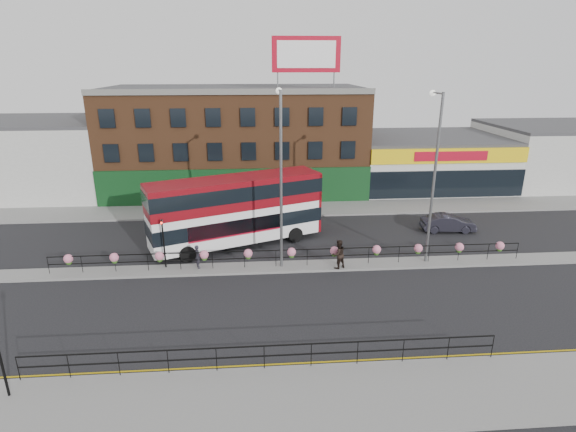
{
  "coord_description": "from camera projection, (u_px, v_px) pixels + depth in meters",
  "views": [
    {
      "loc": [
        -2.2,
        -26.13,
        12.43
      ],
      "look_at": [
        0.0,
        3.0,
        2.5
      ],
      "focal_mm": 28.0,
      "sensor_mm": 36.0,
      "label": 1
    }
  ],
  "objects": [
    {
      "name": "warehouse_west",
      "position": [
        33.0,
        156.0,
        44.8
      ],
      "size": [
        15.5,
        12.0,
        7.3
      ],
      "color": "#BBBBB6",
      "rests_on": "ground"
    },
    {
      "name": "pedestrian_b",
      "position": [
        338.0,
        254.0,
        28.16
      ],
      "size": [
        1.47,
        1.42,
        1.89
      ],
      "primitive_type": "imported",
      "rotation": [
        0.0,
        0.0,
        3.58
      ],
      "color": "black",
      "rests_on": "median"
    },
    {
      "name": "yellow_line_inner",
      "position": [
        310.0,
        363.0,
        19.67
      ],
      "size": [
        60.0,
        0.1,
        0.01
      ],
      "primitive_type": "cube",
      "color": "gold",
      "rests_on": "ground"
    },
    {
      "name": "median",
      "position": [
        292.0,
        267.0,
        28.8
      ],
      "size": [
        60.0,
        1.6,
        0.15
      ],
      "primitive_type": "cube",
      "color": "gray",
      "rests_on": "ground"
    },
    {
      "name": "south_railing",
      "position": [
        264.0,
        352.0,
        18.84
      ],
      "size": [
        20.04,
        0.05,
        1.12
      ],
      "color": "black",
      "rests_on": "south_pavement"
    },
    {
      "name": "brick_building",
      "position": [
        236.0,
        139.0,
        45.73
      ],
      "size": [
        25.0,
        12.21,
        10.3
      ],
      "color": "brown",
      "rests_on": "ground"
    },
    {
      "name": "warehouse_east",
      "position": [
        557.0,
        153.0,
        48.89
      ],
      "size": [
        14.5,
        12.0,
        6.3
      ],
      "color": "#BBBBB6",
      "rests_on": "ground"
    },
    {
      "name": "yellow_line_outer",
      "position": [
        310.0,
        365.0,
        19.5
      ],
      "size": [
        60.0,
        0.1,
        0.01
      ],
      "primitive_type": "cube",
      "color": "gold",
      "rests_on": "ground"
    },
    {
      "name": "pedestrian_a",
      "position": [
        198.0,
        257.0,
        28.27
      ],
      "size": [
        0.8,
        0.74,
        1.52
      ],
      "primitive_type": "imported",
      "rotation": [
        0.0,
        0.0,
        1.94
      ],
      "color": "black",
      "rests_on": "median"
    },
    {
      "name": "lamp_column_east",
      "position": [
        434.0,
        165.0,
        27.67
      ],
      "size": [
        0.39,
        1.89,
        10.76
      ],
      "color": "slate",
      "rests_on": "median"
    },
    {
      "name": "lamp_column_west",
      "position": [
        281.0,
        166.0,
        26.89
      ],
      "size": [
        0.39,
        1.92,
        10.94
      ],
      "color": "slate",
      "rests_on": "median"
    },
    {
      "name": "traffic_light_median",
      "position": [
        163.0,
        233.0,
        27.83
      ],
      "size": [
        0.15,
        0.28,
        3.65
      ],
      "color": "black",
      "rests_on": "median"
    },
    {
      "name": "billboard",
      "position": [
        306.0,
        55.0,
        38.91
      ],
      "size": [
        6.0,
        0.29,
        4.4
      ],
      "color": "#A6081C",
      "rests_on": "brick_building"
    },
    {
      "name": "median_railing",
      "position": [
        292.0,
        253.0,
        28.49
      ],
      "size": [
        30.04,
        0.56,
        1.23
      ],
      "color": "black",
      "rests_on": "median"
    },
    {
      "name": "north_pavement",
      "position": [
        280.0,
        209.0,
        40.13
      ],
      "size": [
        60.0,
        4.0,
        0.15
      ],
      "primitive_type": "cube",
      "color": "gray",
      "rests_on": "ground"
    },
    {
      "name": "south_pavement",
      "position": [
        317.0,
        398.0,
        17.47
      ],
      "size": [
        60.0,
        4.0,
        0.15
      ],
      "primitive_type": "cube",
      "color": "gray",
      "rests_on": "ground"
    },
    {
      "name": "car",
      "position": [
        448.0,
        223.0,
        34.91
      ],
      "size": [
        2.01,
        4.31,
        1.35
      ],
      "primitive_type": "imported",
      "rotation": [
        0.0,
        0.0,
        1.5
      ],
      "color": "#25242F",
      "rests_on": "ground"
    },
    {
      "name": "ground",
      "position": [
        292.0,
        268.0,
        28.83
      ],
      "size": [
        120.0,
        120.0,
        0.0
      ],
      "primitive_type": "plane",
      "color": "black",
      "rests_on": "ground"
    },
    {
      "name": "double_decker_bus",
      "position": [
        237.0,
        204.0,
        31.57
      ],
      "size": [
        12.47,
        7.26,
        4.98
      ],
      "color": "white",
      "rests_on": "ground"
    },
    {
      "name": "supermarket",
      "position": [
        425.0,
        160.0,
        47.9
      ],
      "size": [
        15.0,
        12.25,
        5.3
      ],
      "color": "silver",
      "rests_on": "ground"
    }
  ]
}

